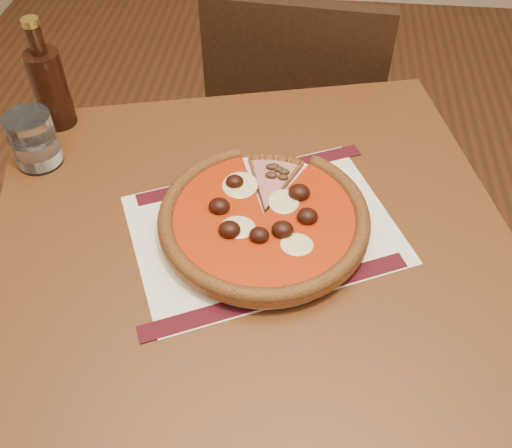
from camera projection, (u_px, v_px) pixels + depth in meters
The scene contains 8 objects.
table at pixel (255, 287), 0.94m from camera, with size 0.97×0.97×0.75m.
chair_far at pixel (296, 120), 1.49m from camera, with size 0.44×0.44×0.87m.
placemat at pixel (264, 229), 0.89m from camera, with size 0.40×0.28×0.00m, color beige.
plate at pixel (264, 225), 0.88m from camera, with size 0.30×0.30×0.02m, color white.
pizza at pixel (264, 216), 0.87m from camera, with size 0.32×0.32×0.04m.
ham_slice at pixel (273, 183), 0.92m from camera, with size 0.10×0.13×0.02m.
water_glass at pixel (34, 140), 0.96m from camera, with size 0.08×0.08×0.10m, color white.
bottle at pixel (50, 85), 1.02m from camera, with size 0.06×0.06×0.21m.
Camera 1 is at (-0.92, 0.06, 1.41)m, focal length 40.00 mm.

